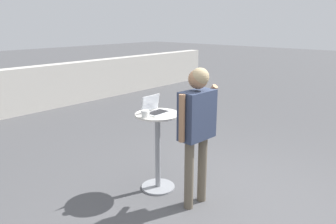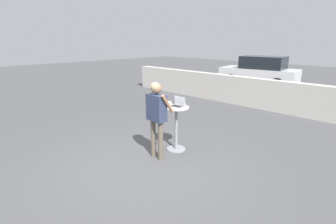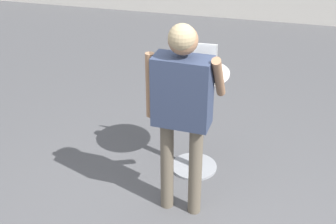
{
  "view_description": "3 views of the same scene",
  "coord_description": "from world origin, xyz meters",
  "px_view_note": "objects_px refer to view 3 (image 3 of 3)",
  "views": [
    {
      "loc": [
        -3.09,
        -1.65,
        2.14
      ],
      "look_at": [
        -0.42,
        0.7,
        1.17
      ],
      "focal_mm": 35.0,
      "sensor_mm": 36.0,
      "label": 1
    },
    {
      "loc": [
        3.69,
        -3.09,
        2.5
      ],
      "look_at": [
        -0.0,
        0.6,
        1.04
      ],
      "focal_mm": 28.0,
      "sensor_mm": 36.0,
      "label": 2
    },
    {
      "loc": [
        0.48,
        -2.63,
        2.7
      ],
      "look_at": [
        -0.32,
        0.5,
        0.91
      ],
      "focal_mm": 50.0,
      "sensor_mm": 36.0,
      "label": 3
    }
  ],
  "objects_px": {
    "cafe_table": "(196,113)",
    "coffee_mug": "(173,64)",
    "laptop": "(198,64)",
    "standing_person": "(182,99)"
  },
  "relations": [
    {
      "from": "cafe_table",
      "to": "coffee_mug",
      "type": "relative_size",
      "value": 8.27
    },
    {
      "from": "cafe_table",
      "to": "standing_person",
      "type": "distance_m",
      "value": 0.76
    },
    {
      "from": "laptop",
      "to": "coffee_mug",
      "type": "height_order",
      "value": "laptop"
    },
    {
      "from": "cafe_table",
      "to": "coffee_mug",
      "type": "distance_m",
      "value": 0.52
    },
    {
      "from": "laptop",
      "to": "coffee_mug",
      "type": "distance_m",
      "value": 0.22
    },
    {
      "from": "laptop",
      "to": "coffee_mug",
      "type": "xyz_separation_m",
      "value": [
        -0.22,
        -0.05,
        -0.01
      ]
    },
    {
      "from": "laptop",
      "to": "standing_person",
      "type": "xyz_separation_m",
      "value": [
        0.01,
        -0.66,
        -0.02
      ]
    },
    {
      "from": "laptop",
      "to": "standing_person",
      "type": "height_order",
      "value": "standing_person"
    },
    {
      "from": "laptop",
      "to": "standing_person",
      "type": "distance_m",
      "value": 0.66
    },
    {
      "from": "cafe_table",
      "to": "standing_person",
      "type": "relative_size",
      "value": 0.62
    }
  ]
}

